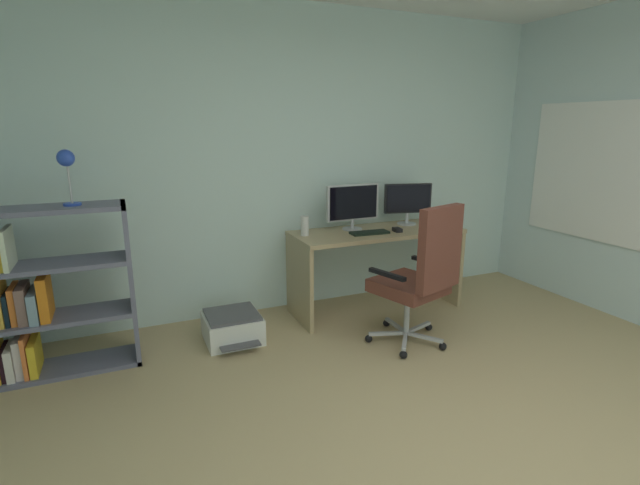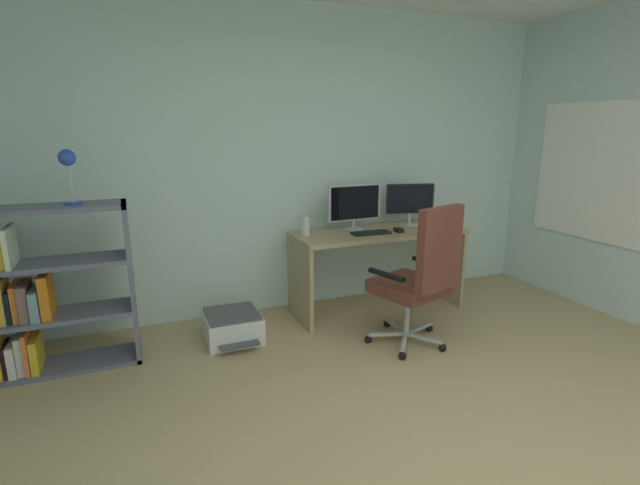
% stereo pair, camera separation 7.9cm
% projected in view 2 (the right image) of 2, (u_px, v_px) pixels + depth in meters
% --- Properties ---
extents(wall_back, '(5.01, 0.10, 2.69)m').
position_uv_depth(wall_back, '(297.00, 162.00, 4.24)').
color(wall_back, silver).
rests_on(wall_back, ground).
extents(window_pane, '(0.01, 1.21, 1.16)m').
position_uv_depth(window_pane, '(599.00, 172.00, 4.20)').
color(window_pane, white).
extents(window_frame, '(0.02, 1.29, 1.24)m').
position_uv_depth(window_frame, '(599.00, 172.00, 4.19)').
color(window_frame, white).
extents(desk, '(1.55, 0.60, 0.75)m').
position_uv_depth(desk, '(378.00, 251.00, 4.25)').
color(desk, tan).
rests_on(desk, ground).
extents(monitor_main, '(0.51, 0.18, 0.41)m').
position_uv_depth(monitor_main, '(354.00, 204.00, 4.17)').
color(monitor_main, '#B2B5B7').
rests_on(monitor_main, desk).
extents(monitor_secondary, '(0.45, 0.18, 0.39)m').
position_uv_depth(monitor_secondary, '(410.00, 201.00, 4.39)').
color(monitor_secondary, '#B2B5B7').
rests_on(monitor_secondary, desk).
extents(keyboard, '(0.35, 0.15, 0.02)m').
position_uv_depth(keyboard, '(371.00, 233.00, 4.06)').
color(keyboard, black).
rests_on(keyboard, desk).
extents(computer_mouse, '(0.07, 0.11, 0.03)m').
position_uv_depth(computer_mouse, '(399.00, 230.00, 4.13)').
color(computer_mouse, black).
rests_on(computer_mouse, desk).
extents(desktop_speaker, '(0.07, 0.07, 0.17)m').
position_uv_depth(desktop_speaker, '(306.00, 226.00, 3.99)').
color(desktop_speaker, silver).
rests_on(desktop_speaker, desk).
extents(office_chair, '(0.63, 0.68, 1.12)m').
position_uv_depth(office_chair, '(420.00, 275.00, 3.48)').
color(office_chair, '#B7BABC').
rests_on(office_chair, ground).
extents(bookshelf, '(0.93, 0.33, 1.16)m').
position_uv_depth(bookshelf, '(42.00, 295.00, 3.16)').
color(bookshelf, slate).
rests_on(bookshelf, ground).
extents(desk_lamp, '(0.11, 0.11, 0.36)m').
position_uv_depth(desk_lamp, '(68.00, 164.00, 3.04)').
color(desk_lamp, blue).
rests_on(desk_lamp, bookshelf).
extents(printer, '(0.43, 0.51, 0.23)m').
position_uv_depth(printer, '(233.00, 326.00, 3.73)').
color(printer, silver).
rests_on(printer, ground).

